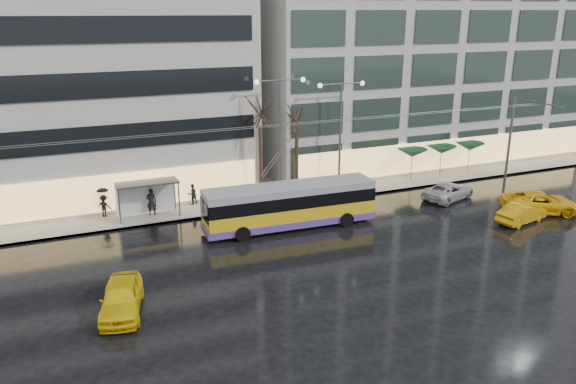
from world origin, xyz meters
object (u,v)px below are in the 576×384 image
street_lamp_near (280,122)px  bus_shelter (141,192)px  taxi_a (121,298)px  trolleybus (290,207)px

street_lamp_near → bus_shelter: bearing=-179.4°
street_lamp_near → taxi_a: (-13.38, -12.73, -5.21)m
bus_shelter → trolleybus: bearing=-32.1°
trolleybus → bus_shelter: size_ratio=2.76×
bus_shelter → taxi_a: 13.02m
trolleybus → taxi_a: trolleybus is taller
trolleybus → street_lamp_near: size_ratio=1.28×
street_lamp_near → trolleybus: bearing=-106.1°
taxi_a → street_lamp_near: bearing=56.4°
trolleybus → bus_shelter: (-8.76, 5.50, 0.52)m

